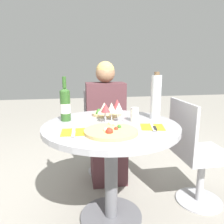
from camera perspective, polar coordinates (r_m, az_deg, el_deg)
The scene contains 17 objects.
ground_plane at distance 1.87m, azimuth -0.22°, elevation -25.83°, with size 12.00×12.00×0.00m, color gray.
dining_table at distance 1.57m, azimuth -0.24°, elevation -8.74°, with size 0.95×0.95×0.75m.
chair_behind_diner at distance 2.39m, azimuth -1.88°, elevation -5.29°, with size 0.43×0.43×0.88m.
seated_diner at distance 2.22m, azimuth -1.39°, elevation -3.94°, with size 0.39×0.45×1.18m.
chair_empty_side at distance 1.94m, azimuth 20.96°, elevation -10.47°, with size 0.43×0.43×0.88m.
pizza_large at distance 1.33m, azimuth -0.25°, elevation -4.98°, with size 0.33×0.33×0.05m.
pizza_small_far at distance 1.79m, azimuth -1.39°, elevation -0.32°, with size 0.24×0.24×0.05m.
wine_bottle at distance 1.63m, azimuth -12.11°, elevation 1.97°, with size 0.07×0.07×0.32m.
tall_carafe at distance 1.68m, azimuth 11.40°, elevation 3.93°, with size 0.08×0.08×0.35m.
sugar_shaker at distance 1.59m, azimuth 5.94°, elevation -0.67°, with size 0.06×0.06×0.10m.
wine_glass_back_left at distance 1.60m, azimuth -2.03°, elevation 1.26°, with size 0.07×0.07×0.14m.
wine_glass_front_right at distance 1.55m, azimuth 1.82°, elevation 1.02°, with size 0.07×0.07×0.14m.
wine_glass_back_right at distance 1.61m, azimuth 1.35°, elevation 1.92°, with size 0.07×0.07×0.16m.
wine_glass_front_left at distance 1.53m, azimuth -1.70°, elevation 0.92°, with size 0.07×0.07×0.14m.
wine_glass_center at distance 1.57m, azimuth -0.13°, elevation 1.08°, with size 0.07×0.07×0.14m.
place_setting_left at distance 1.36m, azimuth -10.00°, elevation -5.18°, with size 0.16×0.19×0.01m.
place_setting_right at distance 1.47m, azimuth 10.56°, elevation -3.86°, with size 0.18×0.19×0.01m.
Camera 1 is at (-0.24, -1.44, 1.16)m, focal length 35.00 mm.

